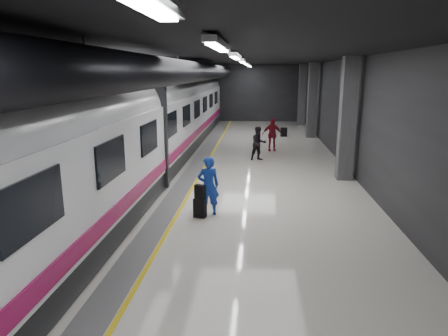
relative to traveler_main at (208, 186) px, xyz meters
name	(u,v)px	position (x,y,z in m)	size (l,w,h in m)	color
ground	(219,191)	(0.06, 2.32, -0.85)	(40.00, 40.00, 0.00)	silver
platform_hall	(213,84)	(-0.22, 3.27, 2.69)	(10.02, 40.02, 4.51)	black
train	(122,130)	(-3.18, 2.32, 1.22)	(3.05, 38.00, 4.05)	black
traveler_main	(208,186)	(0.00, 0.00, 0.00)	(0.62, 0.41, 1.69)	blue
suitcase_main	(200,208)	(-0.21, -0.22, -0.57)	(0.33, 0.21, 0.55)	black
shoulder_bag	(200,192)	(-0.21, -0.22, -0.11)	(0.29, 0.15, 0.39)	black
traveler_far_a	(259,144)	(1.39, 7.33, -0.07)	(0.75, 0.59, 1.55)	black
traveler_far_b	(272,134)	(2.07, 9.69, 0.00)	(0.99, 0.41, 1.69)	maroon
suitcase_far	(284,132)	(2.97, 14.43, -0.57)	(0.38, 0.25, 0.56)	black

